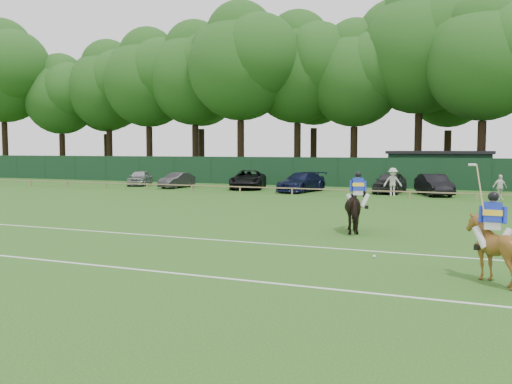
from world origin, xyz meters
The scene contains 19 objects.
ground centered at (0.00, 0.00, 0.00)m, with size 160.00×160.00×0.00m, color #1E4C14.
horse_dark centered at (4.85, 2.71, 0.91)m, with size 0.98×2.15×1.81m, color black.
horse_chestnut centered at (9.47, -3.83, 0.81)m, with size 1.30×1.47×1.62m, color brown.
sedan_silver centered at (-18.48, 22.07, 0.68)m, with size 1.60×3.99×1.36m, color #A0A2A5.
sedan_grey centered at (-14.02, 20.85, 0.62)m, with size 1.32×3.77×1.24m, color #2C2C2E.
suv_black centered at (-8.12, 22.06, 0.75)m, with size 2.48×5.39×1.50m, color black.
sedan_navy centered at (-3.22, 20.81, 0.73)m, with size 2.04×5.02×1.46m, color #111736.
hatch_grey centered at (3.08, 22.24, 0.77)m, with size 1.83×4.55×1.55m, color #2C2C2E.
estate_black centered at (6.21, 21.32, 0.73)m, with size 1.55×4.45×1.47m, color black.
spectator_left centered at (3.61, 19.95, 0.95)m, with size 1.23×0.71×1.91m, color beige.
spectator_mid centered at (10.31, 19.40, 0.80)m, with size 0.93×0.39×1.60m, color white.
rider_dark centered at (4.86, 2.69, 1.69)m, with size 0.92×0.53×1.41m.
rider_chestnut centered at (9.47, -3.84, 1.54)m, with size 0.94×0.60×2.05m.
polo_ball centered at (6.35, -2.00, 0.04)m, with size 0.09×0.09×0.09m, color silver.
pitch_lines centered at (0.00, -3.50, 0.01)m, with size 60.00×5.10×0.01m.
pitch_rail centered at (0.00, 18.00, 0.45)m, with size 62.10×0.10×0.50m.
perimeter_fence centered at (0.00, 27.00, 1.25)m, with size 92.08×0.08×2.50m.
utility_shed centered at (6.00, 30.00, 1.54)m, with size 8.40×4.40×3.04m.
tree_row centered at (2.00, 35.00, 0.00)m, with size 96.00×12.00×21.00m, color #26561C, non-canonical shape.
Camera 1 is at (9.18, -17.85, 3.20)m, focal length 38.00 mm.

